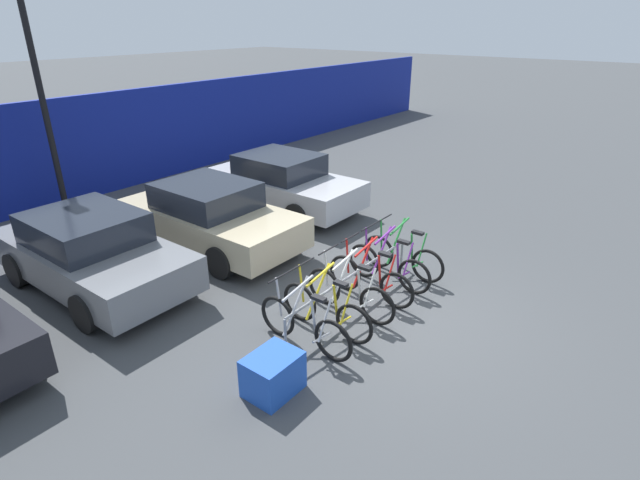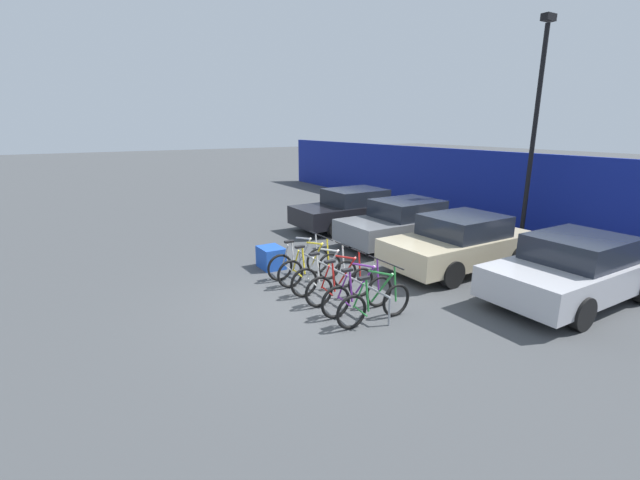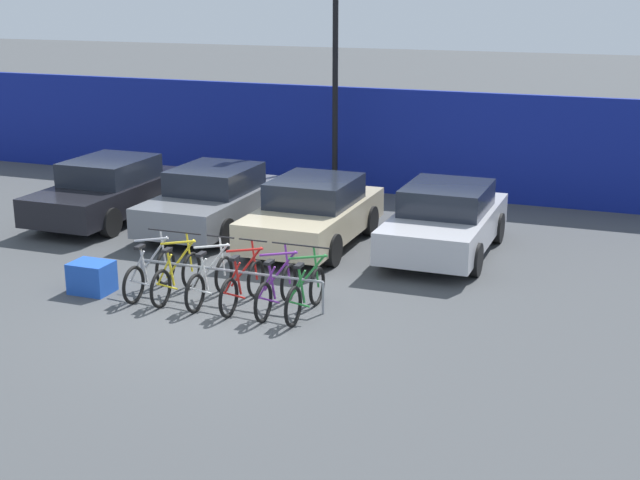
{
  "view_description": "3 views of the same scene",
  "coord_description": "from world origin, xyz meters",
  "px_view_note": "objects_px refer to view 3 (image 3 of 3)",
  "views": [
    {
      "loc": [
        -6.31,
        -3.42,
        4.48
      ],
      "look_at": [
        -0.83,
        0.82,
        1.39
      ],
      "focal_mm": 28.0,
      "sensor_mm": 36.0,
      "label": 1
    },
    {
      "loc": [
        7.1,
        -4.17,
        3.58
      ],
      "look_at": [
        -1.24,
        0.9,
        0.96
      ],
      "focal_mm": 24.0,
      "sensor_mm": 36.0,
      "label": 2
    },
    {
      "loc": [
        6.42,
        -12.17,
        5.24
      ],
      "look_at": [
        1.33,
        1.18,
        1.1
      ],
      "focal_mm": 50.0,
      "sensor_mm": 36.0,
      "label": 3
    }
  ],
  "objects_px": {
    "bicycle_purple": "(276,289)",
    "car_beige": "(314,213)",
    "car_silver": "(445,220)",
    "bicycle_white": "(210,281)",
    "bicycle_red": "(243,285)",
    "bike_rack": "(229,274)",
    "cargo_crate": "(92,277)",
    "car_grey": "(214,199)",
    "bicycle_green": "(306,293)",
    "car_black": "(109,190)",
    "lamp_post": "(335,49)",
    "bicycle_silver": "(150,273)",
    "bicycle_yellow": "(176,277)"
  },
  "relations": [
    {
      "from": "bicycle_red",
      "to": "bicycle_purple",
      "type": "distance_m",
      "value": 0.61
    },
    {
      "from": "car_grey",
      "to": "bicycle_purple",
      "type": "bearing_deg",
      "value": -51.59
    },
    {
      "from": "bicycle_white",
      "to": "car_silver",
      "type": "relative_size",
      "value": 0.42
    },
    {
      "from": "bicycle_silver",
      "to": "car_grey",
      "type": "bearing_deg",
      "value": 102.07
    },
    {
      "from": "bicycle_green",
      "to": "lamp_post",
      "type": "distance_m",
      "value": 8.96
    },
    {
      "from": "bicycle_white",
      "to": "bicycle_red",
      "type": "height_order",
      "value": "same"
    },
    {
      "from": "bicycle_white",
      "to": "car_grey",
      "type": "height_order",
      "value": "car_grey"
    },
    {
      "from": "bicycle_silver",
      "to": "bicycle_yellow",
      "type": "xyz_separation_m",
      "value": [
        0.53,
        0.0,
        0.0
      ]
    },
    {
      "from": "bicycle_silver",
      "to": "lamp_post",
      "type": "distance_m",
      "value": 8.66
    },
    {
      "from": "bicycle_yellow",
      "to": "bicycle_green",
      "type": "height_order",
      "value": "same"
    },
    {
      "from": "car_grey",
      "to": "car_silver",
      "type": "relative_size",
      "value": 1.0
    },
    {
      "from": "bicycle_green",
      "to": "car_silver",
      "type": "xyz_separation_m",
      "value": [
        1.33,
        4.2,
        0.31
      ]
    },
    {
      "from": "bicycle_yellow",
      "to": "bicycle_white",
      "type": "height_order",
      "value": "same"
    },
    {
      "from": "bicycle_red",
      "to": "car_grey",
      "type": "xyz_separation_m",
      "value": [
        -2.68,
        4.15,
        0.31
      ]
    },
    {
      "from": "bicycle_yellow",
      "to": "car_grey",
      "type": "height_order",
      "value": "car_grey"
    },
    {
      "from": "bicycle_red",
      "to": "bicycle_yellow",
      "type": "bearing_deg",
      "value": 176.63
    },
    {
      "from": "bike_rack",
      "to": "cargo_crate",
      "type": "xyz_separation_m",
      "value": [
        -2.46,
        -0.45,
        -0.21
      ]
    },
    {
      "from": "bicycle_white",
      "to": "lamp_post",
      "type": "relative_size",
      "value": 0.26
    },
    {
      "from": "bicycle_silver",
      "to": "bicycle_green",
      "type": "distance_m",
      "value": 2.92
    },
    {
      "from": "car_black",
      "to": "cargo_crate",
      "type": "relative_size",
      "value": 6.15
    },
    {
      "from": "bicycle_red",
      "to": "cargo_crate",
      "type": "distance_m",
      "value": 2.8
    },
    {
      "from": "bicycle_purple",
      "to": "car_beige",
      "type": "distance_m",
      "value": 3.92
    },
    {
      "from": "car_grey",
      "to": "car_beige",
      "type": "bearing_deg",
      "value": -7.66
    },
    {
      "from": "bike_rack",
      "to": "bicycle_yellow",
      "type": "xyz_separation_m",
      "value": [
        -0.93,
        -0.15,
        -0.11
      ]
    },
    {
      "from": "bicycle_purple",
      "to": "lamp_post",
      "type": "distance_m",
      "value": 8.84
    },
    {
      "from": "car_black",
      "to": "cargo_crate",
      "type": "height_order",
      "value": "car_black"
    },
    {
      "from": "bicycle_white",
      "to": "car_black",
      "type": "relative_size",
      "value": 0.4
    },
    {
      "from": "car_silver",
      "to": "bicycle_white",
      "type": "bearing_deg",
      "value": -126.22
    },
    {
      "from": "car_black",
      "to": "lamp_post",
      "type": "height_order",
      "value": "lamp_post"
    },
    {
      "from": "bicycle_purple",
      "to": "bicycle_red",
      "type": "bearing_deg",
      "value": 179.86
    },
    {
      "from": "bike_rack",
      "to": "car_black",
      "type": "relative_size",
      "value": 0.8
    },
    {
      "from": "car_grey",
      "to": "car_beige",
      "type": "relative_size",
      "value": 1.0
    },
    {
      "from": "bicycle_red",
      "to": "car_beige",
      "type": "distance_m",
      "value": 3.84
    },
    {
      "from": "bicycle_yellow",
      "to": "car_grey",
      "type": "distance_m",
      "value": 4.4
    },
    {
      "from": "bicycle_yellow",
      "to": "bicycle_green",
      "type": "bearing_deg",
      "value": -1.07
    },
    {
      "from": "bike_rack",
      "to": "bicycle_green",
      "type": "height_order",
      "value": "bicycle_green"
    },
    {
      "from": "car_grey",
      "to": "car_silver",
      "type": "distance_m",
      "value": 5.14
    },
    {
      "from": "bicycle_silver",
      "to": "cargo_crate",
      "type": "xyz_separation_m",
      "value": [
        -1.0,
        -0.3,
        -0.1
      ]
    },
    {
      "from": "car_beige",
      "to": "bicycle_green",
      "type": "bearing_deg",
      "value": -70.59
    },
    {
      "from": "bicycle_yellow",
      "to": "car_silver",
      "type": "bearing_deg",
      "value": 47.39
    },
    {
      "from": "bicycle_white",
      "to": "cargo_crate",
      "type": "bearing_deg",
      "value": -173.89
    },
    {
      "from": "car_black",
      "to": "lamp_post",
      "type": "bearing_deg",
      "value": 43.15
    },
    {
      "from": "bicycle_green",
      "to": "bicycle_white",
      "type": "bearing_deg",
      "value": 178.62
    },
    {
      "from": "bicycle_silver",
      "to": "lamp_post",
      "type": "xyz_separation_m",
      "value": [
        0.53,
        7.97,
        3.33
      ]
    },
    {
      "from": "car_beige",
      "to": "car_silver",
      "type": "height_order",
      "value": "same"
    },
    {
      "from": "bike_rack",
      "to": "car_grey",
      "type": "distance_m",
      "value": 4.65
    },
    {
      "from": "bike_rack",
      "to": "bicycle_red",
      "type": "xyz_separation_m",
      "value": [
        0.33,
        -0.15,
        -0.11
      ]
    },
    {
      "from": "bicycle_white",
      "to": "car_black",
      "type": "xyz_separation_m",
      "value": [
        -4.74,
        4.13,
        0.31
      ]
    },
    {
      "from": "car_beige",
      "to": "lamp_post",
      "type": "xyz_separation_m",
      "value": [
        -1.04,
        4.15,
        3.01
      ]
    },
    {
      "from": "car_beige",
      "to": "bicycle_yellow",
      "type": "bearing_deg",
      "value": -105.33
    }
  ]
}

